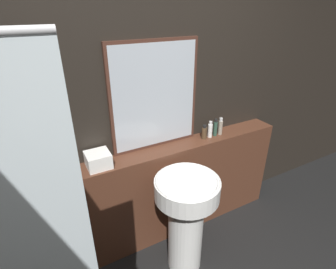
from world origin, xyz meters
The scene contains 9 objects.
wall_back centered at (0.00, 1.58, 1.25)m, with size 8.00×0.06×2.50m.
vanity_counter centered at (0.00, 1.44, 0.47)m, with size 2.46×0.23×0.95m.
pedestal_sink centered at (0.01, 1.03, 0.56)m, with size 0.50×0.50×0.90m.
mirror centered at (0.00, 1.53, 1.39)m, with size 0.77×0.03×0.89m.
towel_stack centered at (-0.53, 1.44, 1.01)m, with size 0.18×0.18×0.12m.
shampoo_bottle centered at (0.45, 1.44, 1.01)m, with size 0.05×0.05×0.13m.
conditioner_bottle centered at (0.51, 1.44, 1.02)m, with size 0.04×0.04×0.16m.
lotion_bottle centered at (0.57, 1.44, 1.03)m, with size 0.04×0.04×0.17m.
body_wash_bottle centered at (0.63, 1.44, 1.03)m, with size 0.04×0.04×0.17m.
Camera 1 is at (-0.88, -0.30, 2.06)m, focal length 28.00 mm.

